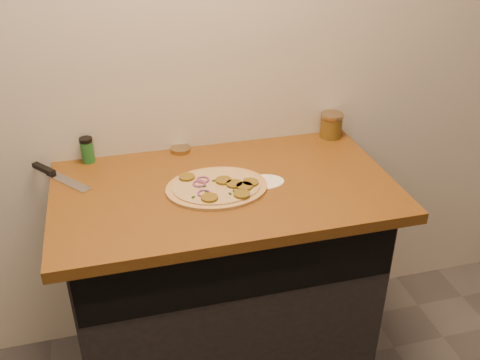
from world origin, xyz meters
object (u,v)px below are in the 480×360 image
object	(u,v)px
salsa_jar	(331,125)
spice_shaker	(87,150)
chefs_knife	(55,175)
pizza	(217,187)

from	to	relation	value
salsa_jar	spice_shaker	size ratio (longest dim) A/B	1.03
chefs_knife	salsa_jar	xyz separation A→B (m)	(1.10, 0.07, 0.05)
chefs_knife	pizza	bearing A→B (deg)	-23.49
salsa_jar	spice_shaker	xyz separation A→B (m)	(-0.98, 0.02, -0.00)
chefs_knife	spice_shaker	xyz separation A→B (m)	(0.12, 0.09, 0.04)
chefs_knife	spice_shaker	world-z (taller)	spice_shaker
pizza	chefs_knife	world-z (taller)	pizza
pizza	salsa_jar	xyz separation A→B (m)	(0.55, 0.31, 0.04)
pizza	spice_shaker	size ratio (longest dim) A/B	3.60
pizza	chefs_knife	size ratio (longest dim) A/B	1.38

